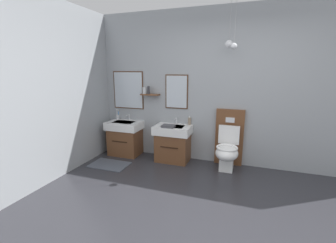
% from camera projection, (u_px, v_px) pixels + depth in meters
% --- Properties ---
extents(ground_plane, '(6.37, 5.28, 0.10)m').
position_uv_depth(ground_plane, '(210.00, 235.00, 2.46)').
color(ground_plane, '#2D2D33').
rests_on(ground_plane, ground).
extents(wall_back, '(5.17, 0.57, 2.70)m').
position_uv_depth(wall_back, '(231.00, 89.00, 3.98)').
color(wall_back, '#999EA3').
rests_on(wall_back, ground).
extents(wall_left, '(0.12, 4.08, 2.70)m').
position_uv_depth(wall_left, '(18.00, 95.00, 2.97)').
color(wall_left, '#999EA3').
rests_on(wall_left, ground).
extents(bath_mat, '(0.68, 0.44, 0.01)m').
position_uv_depth(bath_mat, '(109.00, 165.00, 4.13)').
color(bath_mat, '#474C56').
rests_on(bath_mat, ground).
extents(vanity_sink_left, '(0.66, 0.48, 0.67)m').
position_uv_depth(vanity_sink_left, '(125.00, 137.00, 4.60)').
color(vanity_sink_left, brown).
rests_on(vanity_sink_left, ground).
extents(tap_on_left_sink, '(0.03, 0.13, 0.11)m').
position_uv_depth(tap_on_left_sink, '(129.00, 116.00, 4.67)').
color(tap_on_left_sink, silver).
rests_on(tap_on_left_sink, vanity_sink_left).
extents(vanity_sink_right, '(0.66, 0.48, 0.67)m').
position_uv_depth(vanity_sink_right, '(173.00, 142.00, 4.27)').
color(vanity_sink_right, brown).
rests_on(vanity_sink_right, ground).
extents(tap_on_right_sink, '(0.03, 0.13, 0.11)m').
position_uv_depth(tap_on_right_sink, '(176.00, 120.00, 4.35)').
color(tap_on_right_sink, silver).
rests_on(tap_on_right_sink, vanity_sink_right).
extents(toilet, '(0.48, 0.62, 1.00)m').
position_uv_depth(toilet, '(228.00, 147.00, 3.95)').
color(toilet, brown).
rests_on(toilet, ground).
extents(toothbrush_cup, '(0.07, 0.07, 0.21)m').
position_uv_depth(toothbrush_cup, '(118.00, 116.00, 4.75)').
color(toothbrush_cup, silver).
rests_on(toothbrush_cup, vanity_sink_left).
extents(soap_dispenser, '(0.06, 0.06, 0.17)m').
position_uv_depth(soap_dispenser, '(189.00, 121.00, 4.26)').
color(soap_dispenser, gray).
rests_on(soap_dispenser, vanity_sink_right).
extents(folded_hand_towel, '(0.22, 0.16, 0.04)m').
position_uv_depth(folded_hand_towel, '(168.00, 126.00, 4.08)').
color(folded_hand_towel, '#47474C').
rests_on(folded_hand_towel, vanity_sink_right).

